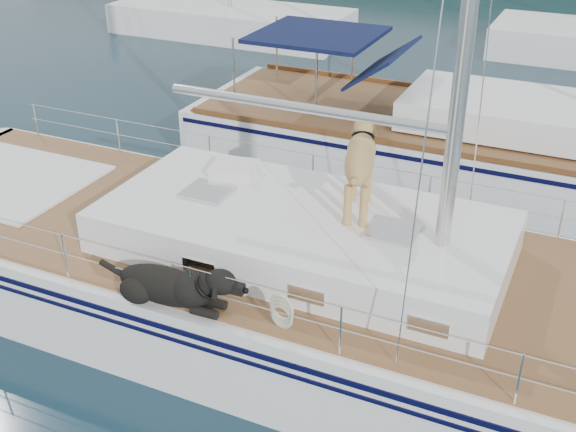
% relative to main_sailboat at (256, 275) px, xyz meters
% --- Properties ---
extents(ground, '(120.00, 120.00, 0.00)m').
position_rel_main_sailboat_xyz_m(ground, '(-0.10, 0.01, -0.69)').
color(ground, black).
rests_on(ground, ground).
extents(main_sailboat, '(12.00, 3.88, 14.01)m').
position_rel_main_sailboat_xyz_m(main_sailboat, '(0.00, 0.00, 0.00)').
color(main_sailboat, white).
rests_on(main_sailboat, ground).
extents(neighbor_sailboat, '(11.00, 3.50, 13.30)m').
position_rel_main_sailboat_xyz_m(neighbor_sailboat, '(1.71, 5.97, -0.06)').
color(neighbor_sailboat, white).
rests_on(neighbor_sailboat, ground).
extents(bg_boat_west, '(8.00, 3.00, 11.65)m').
position_rel_main_sailboat_xyz_m(bg_boat_west, '(-8.10, 14.01, -0.24)').
color(bg_boat_west, white).
rests_on(bg_boat_west, ground).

